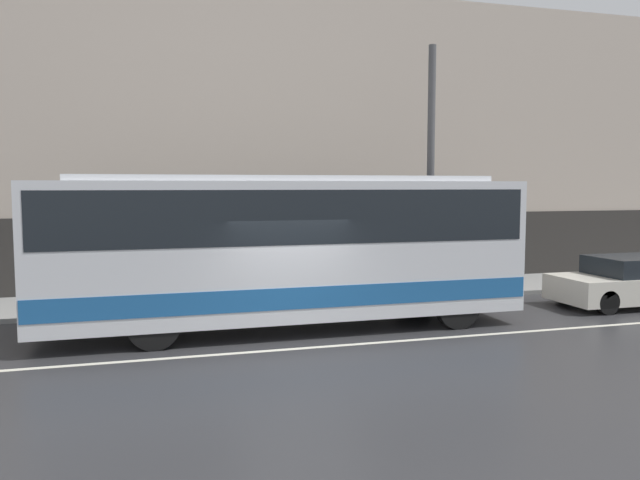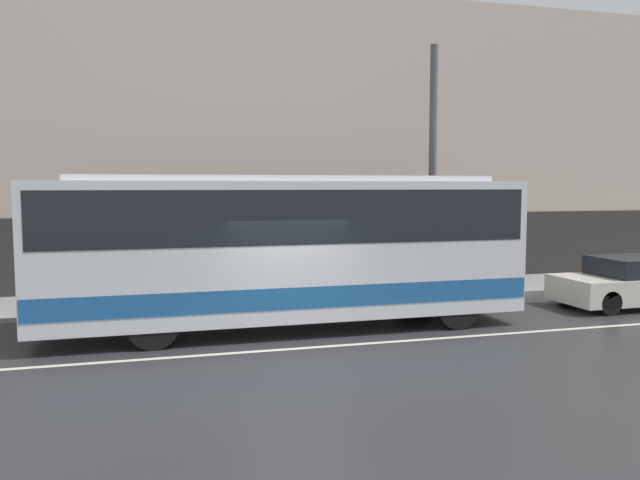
{
  "view_description": "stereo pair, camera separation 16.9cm",
  "coord_description": "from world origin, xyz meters",
  "views": [
    {
      "loc": [
        -2.91,
        -11.66,
        3.2
      ],
      "look_at": [
        1.0,
        1.84,
        1.97
      ],
      "focal_mm": 35.0,
      "sensor_mm": 36.0,
      "label": 1
    },
    {
      "loc": [
        -2.74,
        -11.7,
        3.2
      ],
      "look_at": [
        1.0,
        1.84,
        1.97
      ],
      "focal_mm": 35.0,
      "sensor_mm": 36.0,
      "label": 2
    }
  ],
  "objects": [
    {
      "name": "sedan_white_front",
      "position": [
        9.85,
        1.84,
        0.62
      ],
      "size": [
        4.67,
        1.82,
        1.32
      ],
      "color": "beige",
      "rests_on": "ground_plane"
    },
    {
      "name": "utility_pole_near",
      "position": [
        5.02,
        4.49,
        3.61
      ],
      "size": [
        0.21,
        0.21,
        6.98
      ],
      "color": "#4C4C4F",
      "rests_on": "sidewalk"
    },
    {
      "name": "building_facade",
      "position": [
        0.0,
        7.23,
        4.43
      ],
      "size": [
        60.0,
        0.35,
        9.19
      ],
      "color": "#B7A899",
      "rests_on": "ground_plane"
    },
    {
      "name": "transit_bus",
      "position": [
        0.2,
        1.84,
        1.92
      ],
      "size": [
        10.59,
        2.59,
        3.41
      ],
      "color": "silver",
      "rests_on": "ground_plane"
    },
    {
      "name": "sidewalk",
      "position": [
        0.0,
        5.55,
        0.06
      ],
      "size": [
        60.0,
        3.09,
        0.12
      ],
      "color": "gray",
      "rests_on": "ground_plane"
    },
    {
      "name": "lane_stripe",
      "position": [
        0.0,
        0.0,
        0.0
      ],
      "size": [
        54.0,
        0.14,
        0.01
      ],
      "color": "beige",
      "rests_on": "ground_plane"
    },
    {
      "name": "ground_plane",
      "position": [
        0.0,
        0.0,
        0.0
      ],
      "size": [
        60.0,
        60.0,
        0.0
      ],
      "primitive_type": "plane",
      "color": "#2D2D30"
    }
  ]
}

